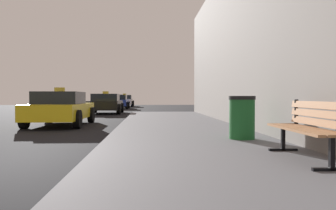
# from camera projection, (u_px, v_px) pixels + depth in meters

# --- Properties ---
(sidewalk) EXTENTS (4.00, 32.00, 0.15)m
(sidewalk) POSITION_uv_depth(u_px,v_px,m) (213.00, 161.00, 5.37)
(sidewalk) COLOR #5B5B60
(sidewalk) RESTS_ON ground_plane
(bench) EXTENTS (0.53, 1.86, 0.89)m
(bench) POSITION_uv_depth(u_px,v_px,m) (310.00, 125.00, 5.11)
(bench) COLOR #9E6B42
(bench) RESTS_ON sidewalk
(trash_bin) EXTENTS (0.59, 0.59, 0.95)m
(trash_bin) POSITION_uv_depth(u_px,v_px,m) (242.00, 117.00, 7.57)
(trash_bin) COLOR #195926
(trash_bin) RESTS_ON sidewalk
(car_yellow) EXTENTS (1.99, 4.32, 1.43)m
(car_yellow) POSITION_uv_depth(u_px,v_px,m) (61.00, 108.00, 12.87)
(car_yellow) COLOR yellow
(car_yellow) RESTS_ON ground_plane
(car_black) EXTENTS (2.06, 4.14, 1.43)m
(car_black) POSITION_uv_depth(u_px,v_px,m) (106.00, 103.00, 22.04)
(car_black) COLOR black
(car_black) RESTS_ON ground_plane
(car_blue) EXTENTS (1.93, 4.20, 1.27)m
(car_blue) POSITION_uv_depth(u_px,v_px,m) (118.00, 102.00, 31.03)
(car_blue) COLOR #233899
(car_blue) RESTS_ON ground_plane
(car_white) EXTENTS (1.95, 4.20, 1.43)m
(car_white) POSITION_uv_depth(u_px,v_px,m) (125.00, 101.00, 37.83)
(car_white) COLOR white
(car_white) RESTS_ON ground_plane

